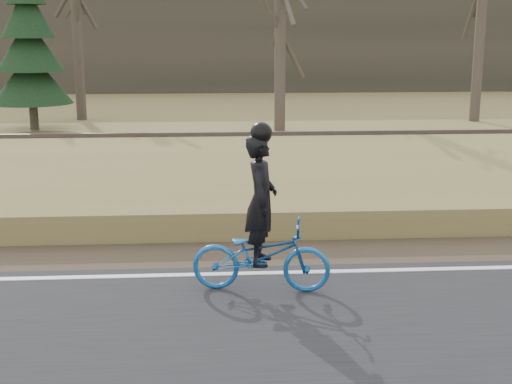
{
  "coord_description": "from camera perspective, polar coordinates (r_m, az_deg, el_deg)",
  "views": [
    {
      "loc": [
        -2.49,
        -8.73,
        3.22
      ],
      "look_at": [
        -1.85,
        0.5,
        1.1
      ],
      "focal_mm": 50.0,
      "sensor_mm": 36.0,
      "label": 1
    }
  ],
  "objects": [
    {
      "name": "ground",
      "position": [
        9.63,
        11.36,
        -6.89
      ],
      "size": [
        120.0,
        120.0,
        0.0
      ],
      "primitive_type": "plane",
      "color": "olive",
      "rests_on": "ground"
    },
    {
      "name": "road",
      "position": [
        7.42,
        16.5,
        -13.11
      ],
      "size": [
        120.0,
        6.0,
        0.06
      ],
      "primitive_type": "cube",
      "color": "black",
      "rests_on": "ground"
    },
    {
      "name": "edge_line",
      "position": [
        9.79,
        11.07,
        -6.14
      ],
      "size": [
        120.0,
        0.12,
        0.01
      ],
      "primitive_type": "cube",
      "color": "silver",
      "rests_on": "road"
    },
    {
      "name": "shoulder",
      "position": [
        10.72,
        9.7,
        -4.64
      ],
      "size": [
        120.0,
        1.6,
        0.04
      ],
      "primitive_type": "cube",
      "color": "#473A2B",
      "rests_on": "ground"
    },
    {
      "name": "embankment",
      "position": [
        13.5,
        6.78,
        -0.02
      ],
      "size": [
        120.0,
        5.0,
        0.44
      ],
      "primitive_type": "cube",
      "color": "olive",
      "rests_on": "ground"
    },
    {
      "name": "ballast",
      "position": [
        17.17,
        4.46,
        2.83
      ],
      "size": [
        120.0,
        3.0,
        0.45
      ],
      "primitive_type": "cube",
      "color": "slate",
      "rests_on": "ground"
    },
    {
      "name": "railroad",
      "position": [
        17.12,
        4.48,
        3.83
      ],
      "size": [
        120.0,
        2.4,
        0.29
      ],
      "color": "black",
      "rests_on": "ballast"
    },
    {
      "name": "treeline_backdrop",
      "position": [
        38.81,
        -0.26,
        12.59
      ],
      "size": [
        120.0,
        4.0,
        6.0
      ],
      "primitive_type": "cube",
      "color": "#383328",
      "rests_on": "ground"
    },
    {
      "name": "cyclist",
      "position": [
        8.71,
        0.41,
        -3.75
      ],
      "size": [
        1.77,
        0.85,
        2.09
      ],
      "rotation": [
        0.0,
        0.0,
        1.41
      ],
      "color": "#165499",
      "rests_on": "road"
    },
    {
      "name": "bare_tree_left",
      "position": [
        26.56,
        -14.15,
        12.99
      ],
      "size": [
        0.36,
        0.36,
        6.87
      ],
      "primitive_type": "cylinder",
      "color": "#483E34",
      "rests_on": "ground"
    },
    {
      "name": "bare_tree_near_left",
      "position": [
        23.02,
        1.96,
        13.51
      ],
      "size": [
        0.36,
        0.36,
        6.92
      ],
      "primitive_type": "cylinder",
      "color": "#483E34",
      "rests_on": "ground"
    },
    {
      "name": "conifer",
      "position": [
        24.33,
        -17.7,
        11.02
      ],
      "size": [
        2.6,
        2.6,
        5.64
      ],
      "color": "#483E34",
      "rests_on": "ground"
    }
  ]
}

